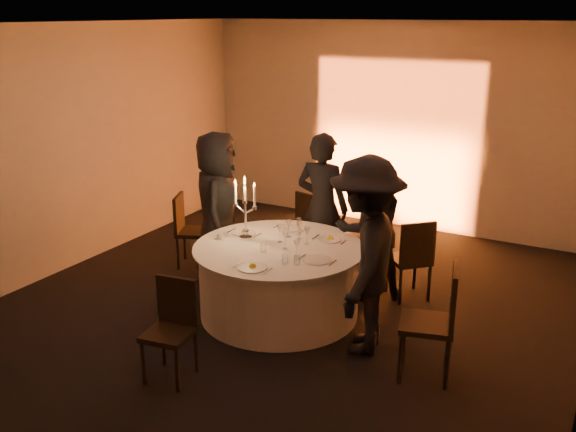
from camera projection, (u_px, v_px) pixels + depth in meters
The scene contains 33 objects.
floor at pixel (279, 313), 6.92m from camera, with size 7.00×7.00×0.00m, color black.
ceiling at pixel (278, 24), 6.01m from camera, with size 7.00×7.00×0.00m, color silver.
wall_back at pixel (396, 127), 9.39m from camera, with size 7.00×7.00×0.00m, color #B2AEA5.
wall_left at pixel (65, 150), 7.83m from camera, with size 7.00×7.00×0.00m, color #B2AEA5.
uplighter_fixture at pixel (384, 226), 9.58m from camera, with size 0.25×0.12×0.10m, color black.
banquet_table at pixel (279, 281), 6.81m from camera, with size 1.80×1.80×0.77m.
chair_left at pixel (188, 226), 8.11m from camera, with size 0.53×0.53×0.92m.
chair_back_left at pixel (313, 222), 8.33m from camera, with size 0.47×0.48×0.90m.
chair_back_right at pixel (412, 255), 7.11m from camera, with size 0.58×0.58×0.94m.
chair_right at pixel (438, 316), 5.56m from camera, with size 0.56×0.56×1.05m.
chair_front at pixel (172, 323), 5.63m from camera, with size 0.44×0.45×0.90m.
guest_left at pixel (218, 206), 7.63m from camera, with size 0.88×0.57×1.80m, color black.
guest_back_left at pixel (322, 208), 7.57m from camera, with size 0.66×0.43×1.80m, color black.
guest_back_right at pixel (370, 229), 7.11m from camera, with size 0.78×0.61×1.61m, color black.
guest_right at pixel (366, 256), 5.94m from camera, with size 1.22×0.70×1.89m, color black.
plate_left at pixel (244, 232), 7.08m from camera, with size 0.36×0.26×0.08m.
plate_back_left at pixel (290, 228), 7.23m from camera, with size 0.36×0.26×0.01m.
plate_back_right at pixel (330, 238), 6.88m from camera, with size 0.35×0.25×0.08m.
plate_right at pixel (317, 260), 6.31m from camera, with size 0.36×0.29×0.01m.
plate_front at pixel (253, 267), 6.12m from camera, with size 0.36×0.29×0.08m.
coffee_cup at pixel (220, 236), 6.91m from camera, with size 0.11×0.11×0.07m.
candelabra at pixel (245, 217), 6.86m from camera, with size 0.29×0.14×0.70m.
wine_glass_a at pixel (280, 230), 6.78m from camera, with size 0.07×0.07×0.19m.
wine_glass_b at pixel (307, 232), 6.72m from camera, with size 0.07×0.07×0.19m.
wine_glass_c at pixel (299, 223), 7.00m from camera, with size 0.07×0.07×0.19m.
wine_glass_d at pixel (285, 236), 6.58m from camera, with size 0.07×0.07×0.19m.
wine_glass_e at pixel (297, 246), 6.32m from camera, with size 0.07×0.07×0.19m.
wine_glass_f at pixel (289, 225), 6.94m from camera, with size 0.07×0.07×0.19m.
wine_glass_g at pixel (299, 227), 6.87m from camera, with size 0.07×0.07×0.19m.
tumbler_a at pixel (263, 248), 6.53m from camera, with size 0.07×0.07×0.09m, color silver.
tumbler_b at pixel (297, 260), 6.20m from camera, with size 0.07×0.07×0.09m, color silver.
tumbler_c at pixel (285, 259), 6.22m from camera, with size 0.07×0.07×0.09m, color silver.
tumbler_d at pixel (286, 230), 7.06m from camera, with size 0.07×0.07×0.09m, color silver.
Camera 1 is at (3.09, -5.46, 3.12)m, focal length 40.00 mm.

